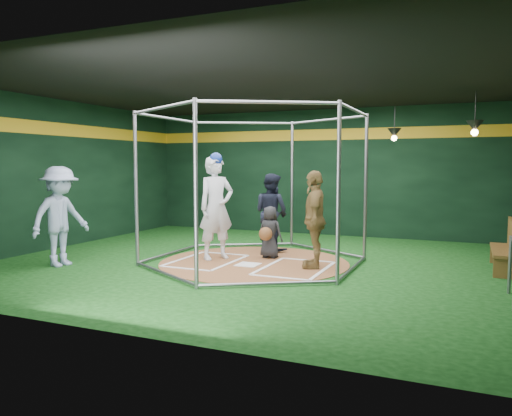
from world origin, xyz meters
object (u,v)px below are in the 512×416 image
at_px(umpire, 271,212).
at_px(dugout_bench, 507,245).
at_px(batter_figure, 216,207).
at_px(visitor_leopard, 314,219).

height_order(umpire, dugout_bench, umpire).
bearing_deg(batter_figure, dugout_bench, 11.69).
bearing_deg(dugout_bench, batter_figure, -168.31).
xyz_separation_m(batter_figure, visitor_leopard, (2.12, -0.04, -0.16)).
bearing_deg(visitor_leopard, dugout_bench, 93.79).
xyz_separation_m(visitor_leopard, umpire, (-1.45, 1.44, -0.05)).
relative_size(umpire, dugout_bench, 1.09).
bearing_deg(dugout_bench, visitor_leopard, -160.80).
height_order(batter_figure, visitor_leopard, batter_figure).
distance_m(visitor_leopard, dugout_bench, 3.59).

